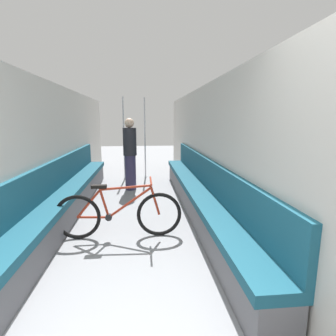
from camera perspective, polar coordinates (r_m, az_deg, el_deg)
name	(u,v)px	position (r m, az deg, el deg)	size (l,w,h in m)	color
wall_left	(49,151)	(4.64, -24.40, 3.47)	(0.10, 9.91, 2.20)	beige
wall_right	(211,149)	(4.55, 9.29, 4.14)	(0.10, 9.91, 2.20)	beige
bench_seat_row_left	(65,198)	(4.62, -21.43, -6.18)	(0.41, 5.64, 0.95)	#5B5B60
bench_seat_row_right	(198,195)	(4.54, 6.57, -5.79)	(0.41, 5.64, 0.95)	#5B5B60
bicycle	(119,214)	(3.66, -10.70, -9.83)	(1.71, 0.46, 0.80)	black
grab_pole_near	(145,139)	(7.23, -5.04, 6.26)	(0.08, 0.08, 2.18)	gray
grab_pole_far	(124,140)	(7.09, -9.56, 6.08)	(0.08, 0.08, 2.18)	gray
passenger_standing	(130,153)	(5.98, -8.27, 3.15)	(0.30, 0.30, 1.62)	#332D4C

